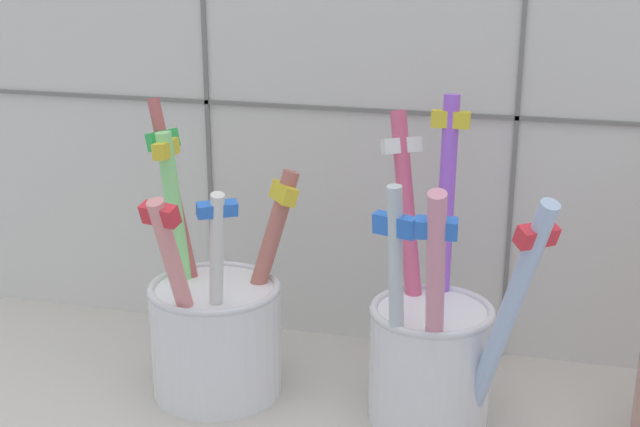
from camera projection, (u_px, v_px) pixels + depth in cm
name	position (u px, v px, depth cm)	size (l,w,h in cm)	color
counter_slab	(315.00, 427.00, 56.34)	(64.00, 22.00, 2.00)	#BCB7AD
tile_wall_back	(360.00, 54.00, 60.63)	(64.00, 2.20, 45.00)	silver
toothbrush_cup_left	(215.00, 327.00, 57.50)	(10.29, 9.86, 18.52)	white
toothbrush_cup_right	(432.00, 346.00, 54.01)	(11.05, 12.24, 19.31)	white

